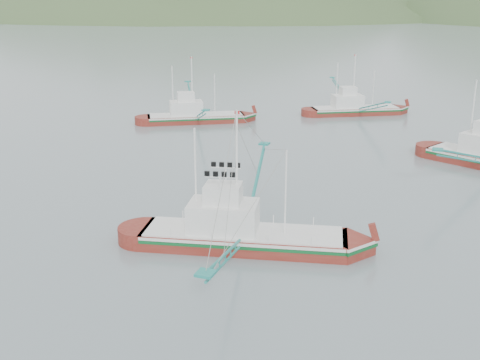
% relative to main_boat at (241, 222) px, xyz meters
% --- Properties ---
extents(ground, '(1200.00, 1200.00, 0.00)m').
position_rel_main_boat_xyz_m(ground, '(-1.78, -1.40, -1.80)').
color(ground, slate).
rests_on(ground, ground).
extents(main_boat, '(14.21, 24.62, 10.08)m').
position_rel_main_boat_xyz_m(main_boat, '(0.00, 0.00, 0.00)').
color(main_boat, maroon).
rests_on(main_boat, ground).
extents(bg_boat_far, '(14.31, 20.62, 9.00)m').
position_rel_main_boat_xyz_m(bg_boat_far, '(-0.81, 48.67, 0.08)').
color(bg_boat_far, maroon).
rests_on(bg_boat_far, ground).
extents(bg_boat_left, '(14.97, 21.09, 9.24)m').
position_rel_main_boat_xyz_m(bg_boat_left, '(-19.59, 36.02, 0.14)').
color(bg_boat_left, maroon).
rests_on(bg_boat_left, ground).
extents(headland_left, '(448.00, 308.00, 210.00)m').
position_rel_main_boat_xyz_m(headland_left, '(-181.78, 358.60, -1.80)').
color(headland_left, '#39522A').
rests_on(headland_left, ground).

